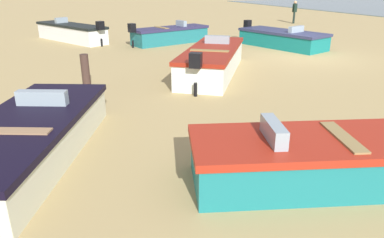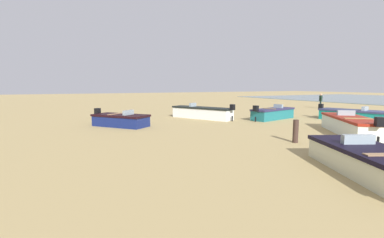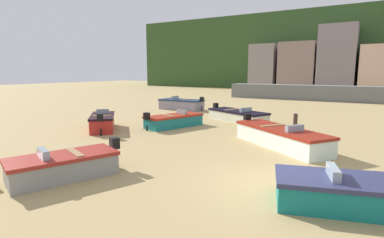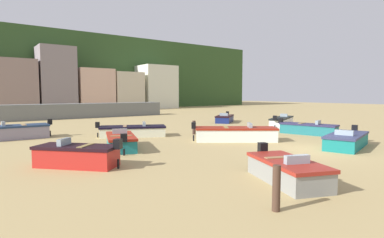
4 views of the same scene
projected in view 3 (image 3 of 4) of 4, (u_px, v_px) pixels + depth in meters
The scene contains 15 objects.
ground_plane at pixel (278, 185), 9.23m from camera, with size 160.00×160.00×0.00m, color tan.
headland_hill at pixel (360, 53), 64.38m from camera, with size 90.00×32.00×14.66m, color #2F4D24.
harbor_pier at pixel (316, 93), 36.31m from camera, with size 20.87×2.40×1.80m, color slate.
townhouse_far_left at pixel (266, 68), 56.18m from camera, with size 4.57×6.42×8.29m, color gray.
townhouse_centre_left at pixel (299, 67), 53.18m from camera, with size 5.97×6.35×8.43m, color gray.
townhouse_centre at pixel (337, 59), 49.51m from camera, with size 5.66×5.33×10.89m, color gray.
townhouse_centre_right at pixel (382, 70), 46.74m from camera, with size 6.21×5.69×7.49m, color beige.
boat_white_1 at pixel (280, 137), 13.86m from camera, with size 5.07×4.29×1.20m.
boat_teal_2 at pixel (364, 194), 7.55m from camera, with size 4.62×2.76×1.09m.
boat_red_3 at pixel (103, 122), 17.96m from camera, with size 3.29×3.37×1.21m.
boat_cream_4 at pixel (237, 116), 21.04m from camera, with size 4.84×3.44×1.07m.
boat_grey_6 at pixel (181, 104), 27.47m from camera, with size 4.31×1.77×1.25m.
boat_grey_8 at pixel (64, 166), 9.80m from camera, with size 2.61×3.68×1.10m.
boat_teal_9 at pixel (174, 121), 18.88m from camera, with size 2.57×4.08×1.08m.
mooring_post_near_water at pixel (295, 122), 17.56m from camera, with size 0.24×0.24×1.02m, color #3D2B24.
Camera 3 is at (2.16, -8.93, 3.44)m, focal length 28.19 mm.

